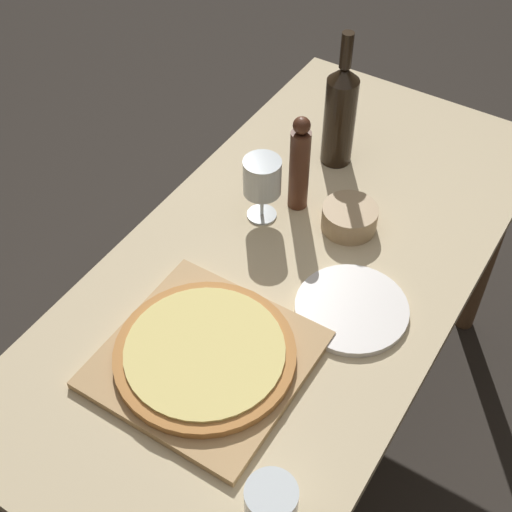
# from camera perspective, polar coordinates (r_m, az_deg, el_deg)

# --- Properties ---
(ground_plane) EXTENTS (12.00, 12.00, 0.00)m
(ground_plane) POSITION_cam_1_polar(r_m,az_deg,el_deg) (2.17, 2.32, -14.05)
(ground_plane) COLOR #2D2823
(dining_table) EXTENTS (0.71, 1.47, 0.76)m
(dining_table) POSITION_cam_1_polar(r_m,az_deg,el_deg) (1.63, 3.00, -2.92)
(dining_table) COLOR #CCB78E
(dining_table) RESTS_ON ground_plane
(cutting_board) EXTENTS (0.37, 0.37, 0.02)m
(cutting_board) POSITION_cam_1_polar(r_m,az_deg,el_deg) (1.37, -4.07, -8.26)
(cutting_board) COLOR tan
(cutting_board) RESTS_ON dining_table
(pizza) EXTENTS (0.35, 0.35, 0.02)m
(pizza) POSITION_cam_1_polar(r_m,az_deg,el_deg) (1.36, -4.11, -7.76)
(pizza) COLOR #BC7A3D
(pizza) RESTS_ON cutting_board
(wine_bottle) EXTENTS (0.08, 0.08, 0.35)m
(wine_bottle) POSITION_cam_1_polar(r_m,az_deg,el_deg) (1.72, 6.74, 11.28)
(wine_bottle) COLOR black
(wine_bottle) RESTS_ON dining_table
(pepper_mill) EXTENTS (0.05, 0.05, 0.25)m
(pepper_mill) POSITION_cam_1_polar(r_m,az_deg,el_deg) (1.60, 3.49, 7.27)
(pepper_mill) COLOR #4C2819
(pepper_mill) RESTS_ON dining_table
(wine_glass) EXTENTS (0.09, 0.09, 0.16)m
(wine_glass) POSITION_cam_1_polar(r_m,az_deg,el_deg) (1.57, 0.49, 6.23)
(wine_glass) COLOR silver
(wine_glass) RESTS_ON dining_table
(small_bowl) EXTENTS (0.13, 0.13, 0.06)m
(small_bowl) POSITION_cam_1_polar(r_m,az_deg,el_deg) (1.61, 7.49, 3.06)
(small_bowl) COLOR tan
(small_bowl) RESTS_ON dining_table
(drinking_tumbler) EXTENTS (0.09, 0.09, 0.10)m
(drinking_tumbler) POSITION_cam_1_polar(r_m,az_deg,el_deg) (1.18, 1.20, -19.39)
(drinking_tumbler) COLOR silver
(drinking_tumbler) RESTS_ON dining_table
(dinner_plate) EXTENTS (0.23, 0.23, 0.01)m
(dinner_plate) POSITION_cam_1_polar(r_m,az_deg,el_deg) (1.46, 7.66, -4.20)
(dinner_plate) COLOR white
(dinner_plate) RESTS_ON dining_table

